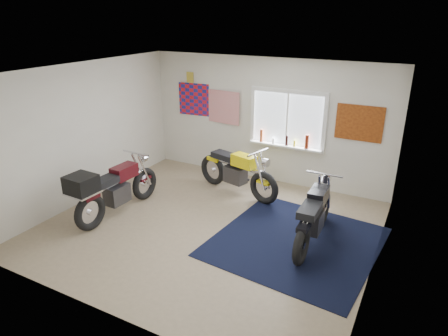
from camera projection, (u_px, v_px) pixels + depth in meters
The scene contains 10 objects.
ground at pixel (209, 226), 7.09m from camera, with size 5.50×5.50×0.00m, color #9E896B.
room_shell at pixel (208, 138), 6.49m from camera, with size 5.50×5.50×5.50m.
navy_rug at pixel (296, 242), 6.61m from camera, with size 2.50×2.60×0.01m, color black.
window_assembly at pixel (287, 123), 8.40m from camera, with size 1.66×0.17×1.26m.
oil_bottles at pixel (288, 140), 8.44m from camera, with size 1.10×0.09×0.30m.
flag_display at pixel (190, 77), 9.17m from camera, with size 1.60×0.10×1.17m.
triumph_poster at pixel (359, 123), 7.71m from camera, with size 0.90×0.03×0.70m, color #A54C14.
yellow_triumph at pixel (237, 172), 8.25m from camera, with size 2.04×0.77×1.05m.
black_chrome_bike at pixel (314, 217), 6.47m from camera, with size 0.62×2.02×1.04m.
maroon_tourer at pixel (112, 189), 7.25m from camera, with size 0.63×2.08×1.06m.
Camera 1 is at (3.14, -5.37, 3.56)m, focal length 32.00 mm.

